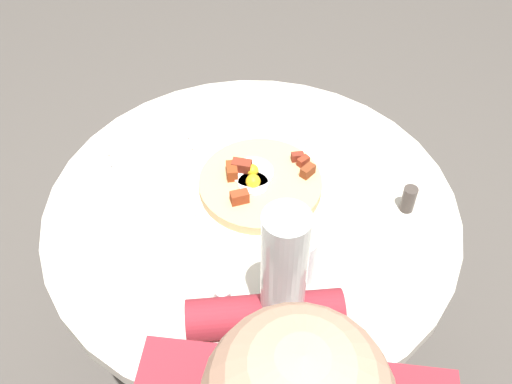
{
  "coord_description": "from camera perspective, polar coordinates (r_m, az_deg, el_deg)",
  "views": [
    {
      "loc": [
        0.1,
        -0.77,
        1.59
      ],
      "look_at": [
        0.01,
        0.02,
        0.72
      ],
      "focal_mm": 41.53,
      "sensor_mm": 36.0,
      "label": 1
    }
  ],
  "objects": [
    {
      "name": "salt_shaker",
      "position": [
        1.02,
        -3.21,
        -10.14
      ],
      "size": [
        0.03,
        0.03,
        0.05
      ],
      "primitive_type": "cylinder",
      "color": "white",
      "rests_on": "dining_table"
    },
    {
      "name": "breakfast_pizza",
      "position": [
        1.19,
        0.36,
        0.88
      ],
      "size": [
        0.25,
        0.25,
        0.05
      ],
      "color": "tan",
      "rests_on": "pizza_plate"
    },
    {
      "name": "water_bottle",
      "position": [
        0.92,
        2.7,
        -7.95
      ],
      "size": [
        0.07,
        0.07,
        0.27
      ],
      "primitive_type": "cylinder",
      "color": "silver",
      "rests_on": "dining_table"
    },
    {
      "name": "bread_plate",
      "position": [
        1.35,
        7.57,
        6.2
      ],
      "size": [
        0.19,
        0.19,
        0.01
      ],
      "primitive_type": "cylinder",
      "color": "white",
      "rests_on": "dining_table"
    },
    {
      "name": "water_glass",
      "position": [
        1.04,
        3.99,
        -6.3
      ],
      "size": [
        0.07,
        0.07,
        0.11
      ],
      "primitive_type": "cylinder",
      "color": "silver",
      "rests_on": "dining_table"
    },
    {
      "name": "knife",
      "position": [
        1.32,
        -10.31,
        4.56
      ],
      "size": [
        0.17,
        0.09,
        0.0
      ],
      "primitive_type": "cube",
      "rotation": [
        0.0,
        0.0,
        0.43
      ],
      "color": "silver",
      "rests_on": "napkin"
    },
    {
      "name": "napkin",
      "position": [
        1.31,
        -10.13,
        3.91
      ],
      "size": [
        0.21,
        0.2,
        0.0
      ],
      "primitive_type": "cube",
      "rotation": [
        0.0,
        0.0,
        0.43
      ],
      "color": "white",
      "rests_on": "dining_table"
    },
    {
      "name": "dining_table",
      "position": [
        1.31,
        -0.39,
        -6.09
      ],
      "size": [
        0.83,
        0.83,
        0.7
      ],
      "color": "beige",
      "rests_on": "ground_plane"
    },
    {
      "name": "fork",
      "position": [
        1.29,
        -10.01,
        3.53
      ],
      "size": [
        0.17,
        0.09,
        0.0
      ],
      "primitive_type": "cube",
      "rotation": [
        0.0,
        0.0,
        0.43
      ],
      "color": "silver",
      "rests_on": "napkin"
    },
    {
      "name": "pepper_shaker",
      "position": [
        1.19,
        14.49,
        -0.66
      ],
      "size": [
        0.03,
        0.03,
        0.06
      ],
      "primitive_type": "cylinder",
      "color": "#3F3833",
      "rests_on": "dining_table"
    },
    {
      "name": "ground_plane",
      "position": [
        1.77,
        -0.3,
        -16.47
      ],
      "size": [
        6.0,
        6.0,
        0.0
      ],
      "primitive_type": "plane",
      "color": "#4C4742"
    },
    {
      "name": "pizza_plate",
      "position": [
        1.2,
        0.42,
        0.21
      ],
      "size": [
        0.29,
        0.29,
        0.01
      ],
      "primitive_type": "cylinder",
      "color": "white",
      "rests_on": "dining_table"
    }
  ]
}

